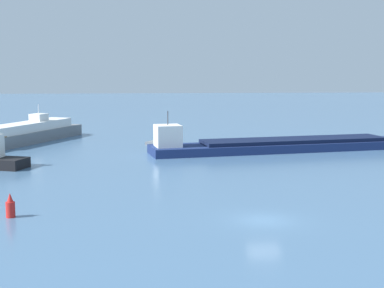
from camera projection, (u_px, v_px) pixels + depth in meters
ground_plane at (264, 220)px, 43.20m from camera, size 400.00×400.00×0.00m
cargo_barge at (278, 144)px, 78.28m from camera, size 37.16×12.28×5.72m
fishing_skiff at (158, 142)px, 85.70m from camera, size 3.84×5.23×0.98m
white_riverboat at (27, 133)px, 86.69m from camera, size 13.90×22.99×5.51m
channel_buoy_red at (10, 207)px, 43.97m from camera, size 0.70×0.70×1.90m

